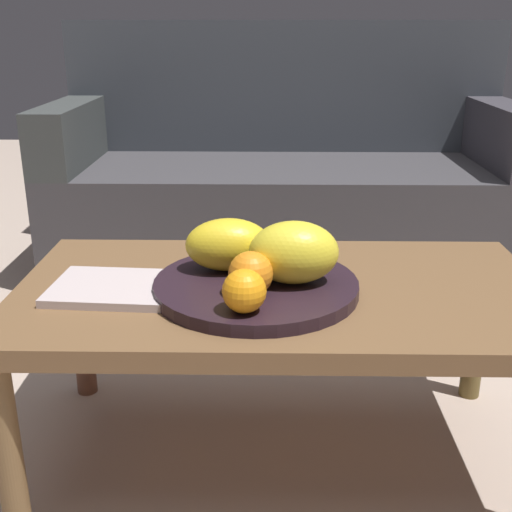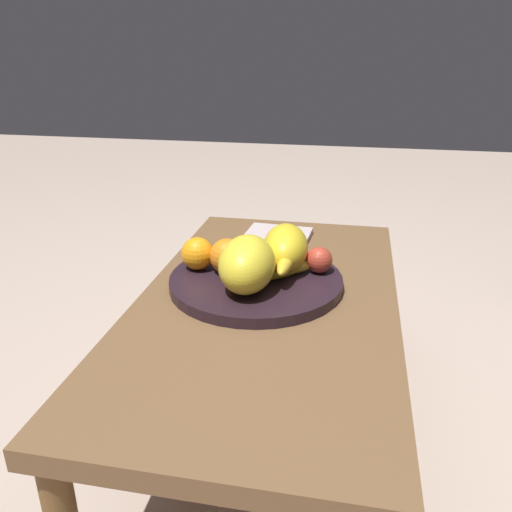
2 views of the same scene
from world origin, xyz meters
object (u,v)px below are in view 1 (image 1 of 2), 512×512
(orange_front, at_px, (251,274))
(orange_left, at_px, (244,291))
(magazine, at_px, (117,288))
(coffee_table, at_px, (281,306))
(banana_bunch, at_px, (250,256))
(couch, at_px, (284,184))
(apple_front, at_px, (233,242))
(fruit_bowl, at_px, (256,286))
(melon_large_front, at_px, (228,245))
(melon_smaller_beside, at_px, (294,252))

(orange_front, relative_size, orange_left, 1.07)
(orange_front, bearing_deg, magazine, 165.73)
(coffee_table, xyz_separation_m, orange_left, (-0.07, -0.18, 0.11))
(coffee_table, height_order, banana_bunch, banana_bunch)
(couch, relative_size, orange_left, 22.24)
(orange_left, bearing_deg, apple_front, 96.86)
(fruit_bowl, distance_m, melon_large_front, 0.10)
(apple_front, bearing_deg, melon_large_front, -93.72)
(orange_left, bearing_deg, melon_large_front, 100.99)
(couch, height_order, melon_large_front, couch)
(melon_large_front, bearing_deg, magazine, -163.97)
(orange_front, distance_m, banana_bunch, 0.13)
(magazine, bearing_deg, couch, 78.35)
(melon_smaller_beside, distance_m, orange_left, 0.16)
(apple_front, distance_m, banana_bunch, 0.09)
(coffee_table, distance_m, fruit_bowl, 0.08)
(fruit_bowl, height_order, orange_left, orange_left)
(banana_bunch, bearing_deg, apple_front, 116.52)
(coffee_table, xyz_separation_m, fruit_bowl, (-0.05, -0.04, 0.06))
(couch, height_order, orange_left, couch)
(melon_smaller_beside, bearing_deg, banana_bunch, 141.37)
(coffee_table, height_order, apple_front, apple_front)
(fruit_bowl, height_order, banana_bunch, banana_bunch)
(couch, distance_m, orange_left, 1.43)
(orange_front, height_order, magazine, orange_front)
(orange_left, relative_size, magazine, 0.31)
(fruit_bowl, bearing_deg, melon_large_front, 133.92)
(melon_smaller_beside, height_order, banana_bunch, melon_smaller_beside)
(melon_large_front, relative_size, magazine, 0.68)
(couch, bearing_deg, magazine, -105.54)
(banana_bunch, relative_size, magazine, 0.68)
(melon_smaller_beside, distance_m, magazine, 0.35)
(melon_large_front, xyz_separation_m, melon_smaller_beside, (0.13, -0.06, 0.01))
(magazine, bearing_deg, apple_front, 36.81)
(melon_large_front, height_order, magazine, melon_large_front)
(coffee_table, height_order, couch, couch)
(melon_smaller_beside, height_order, orange_left, melon_smaller_beside)
(orange_left, bearing_deg, fruit_bowl, 83.02)
(orange_front, bearing_deg, fruit_bowl, 82.95)
(fruit_bowl, xyz_separation_m, apple_front, (-0.05, 0.14, 0.04))
(orange_front, xyz_separation_m, apple_front, (-0.04, 0.21, -0.01))
(orange_left, bearing_deg, banana_bunch, 88.69)
(melon_smaller_beside, distance_m, apple_front, 0.19)
(orange_front, bearing_deg, apple_front, 101.66)
(couch, distance_m, banana_bunch, 1.22)
(fruit_bowl, bearing_deg, couch, 86.16)
(melon_large_front, bearing_deg, fruit_bowl, -46.08)
(coffee_table, bearing_deg, apple_front, 134.44)
(couch, height_order, fruit_bowl, couch)
(orange_left, distance_m, apple_front, 0.28)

